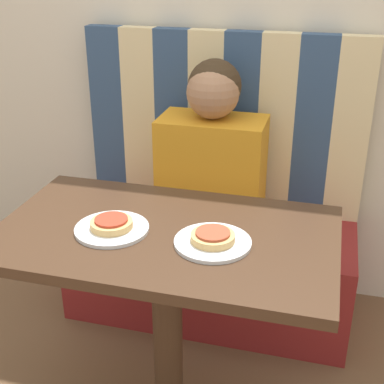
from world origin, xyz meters
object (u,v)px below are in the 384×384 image
person (212,152)px  plate_left (112,229)px  plate_right (213,242)px  pizza_left (111,223)px  pizza_right (213,237)px

person → plate_left: bearing=-103.1°
plate_left → plate_right: bearing=0.0°
plate_right → pizza_left: 0.32m
pizza_right → person: bearing=103.1°
person → plate_left: (-0.16, -0.68, -0.02)m
pizza_left → pizza_right: 0.32m
plate_left → plate_right: (0.32, 0.00, 0.00)m
pizza_left → plate_right: bearing=0.0°
plate_left → pizza_left: bearing=0.0°
person → plate_right: (0.16, -0.68, -0.02)m
person → pizza_left: 0.70m
person → plate_left: person is taller
plate_right → pizza_left: pizza_left is taller
person → pizza_left: (-0.16, -0.68, -0.00)m
pizza_left → pizza_right: (0.32, 0.00, 0.00)m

